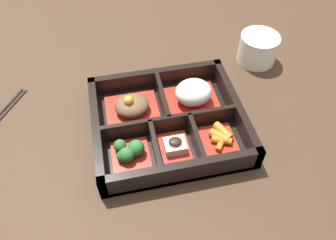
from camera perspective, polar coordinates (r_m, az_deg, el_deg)
The scene contains 9 objects.
ground_plane at distance 0.63m, azimuth 0.00°, elevation -1.48°, with size 3.00×3.00×0.00m, color #382619.
bento_base at distance 0.62m, azimuth 0.00°, elevation -1.19°, with size 0.27×0.24×0.01m.
bento_rim at distance 0.61m, azimuth 0.08°, elevation -0.30°, with size 0.27×0.24×0.05m.
bowl_stew at distance 0.63m, azimuth -6.31°, elevation 2.27°, with size 0.10×0.10×0.05m.
bowl_rice at distance 0.64m, azimuth 4.42°, elevation 4.51°, with size 0.10×0.10×0.05m.
bowl_greens at distance 0.57m, azimuth -6.77°, elevation -5.65°, with size 0.07×0.07×0.03m.
bowl_tofu at distance 0.58m, azimuth 1.33°, elevation -4.69°, with size 0.05×0.07×0.03m.
bowl_carrots at distance 0.60m, azimuth 9.00°, elevation -3.22°, with size 0.06×0.07×0.02m.
tea_cup at distance 0.78m, azimuth 15.41°, elevation 12.00°, with size 0.09×0.09×0.06m.
Camera 1 is at (-0.08, -0.38, 0.49)m, focal length 35.00 mm.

